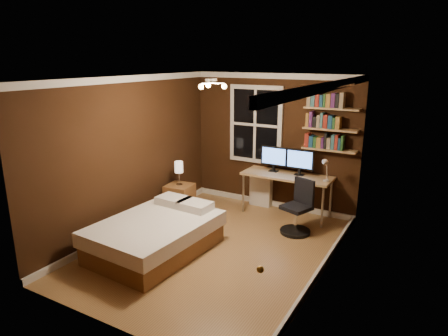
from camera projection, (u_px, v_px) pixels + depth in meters
The scene contains 24 objects.
floor at pixel (216, 248), 5.99m from camera, with size 4.20×4.20×0.00m, color brown.
wall_back at pixel (273, 142), 7.42m from camera, with size 3.20×0.04×2.50m, color black.
wall_left at pixel (130, 155), 6.42m from camera, with size 0.04×4.20×2.50m, color black.
wall_right at pixel (327, 185), 4.90m from camera, with size 0.04×4.20×2.50m, color black.
ceiling at pixel (215, 78), 5.33m from camera, with size 3.20×4.20×0.02m, color white.
window at pixel (256, 125), 7.48m from camera, with size 1.06×0.06×1.46m, color silver.
door at pixel (278, 254), 3.66m from camera, with size 0.03×0.82×2.05m, color black, non-canonical shape.
door_knob at pixel (260, 270), 3.44m from camera, with size 0.06×0.06×0.06m, color #B98A33.
ceiling_fixture at pixel (211, 86), 5.27m from camera, with size 0.44×0.44×0.18m, color beige, non-canonical shape.
bookshelf_lower at pixel (329, 150), 6.80m from camera, with size 0.92×0.22×0.03m, color tan.
books_row_lower at pixel (330, 142), 6.77m from camera, with size 0.66×0.16×0.23m, color maroon, non-canonical shape.
bookshelf_middle at pixel (331, 129), 6.71m from camera, with size 0.92×0.22×0.03m, color tan.
books_row_middle at pixel (331, 122), 6.68m from camera, with size 0.54×0.16×0.23m, color navy, non-canonical shape.
bookshelf_upper at pixel (332, 108), 6.62m from camera, with size 0.92×0.22×0.03m, color tan.
books_row_upper at pixel (333, 100), 6.58m from camera, with size 0.54×0.16×0.23m, color #225023, non-canonical shape.
bed at pixel (156, 235), 5.82m from camera, with size 1.41×1.89×0.62m.
nightstand at pixel (180, 199), 7.24m from camera, with size 0.44×0.44×0.56m, color brown.
bedside_lamp at pixel (179, 173), 7.11m from camera, with size 0.15×0.15×0.43m, color #F1E2C9, non-canonical shape.
radiator at pixel (261, 190), 7.66m from camera, with size 0.42×0.15×0.63m, color silver.
desk at pixel (287, 178), 7.10m from camera, with size 1.59×0.60×0.76m.
monitor_left at pixel (274, 159), 7.23m from camera, with size 0.50×0.12×0.46m, color black, non-canonical shape.
monitor_right at pixel (300, 162), 7.00m from camera, with size 0.50×0.12×0.46m, color black, non-canonical shape.
desk_lamp at pixel (326, 170), 6.58m from camera, with size 0.14×0.32×0.44m, color silver, non-canonical shape.
office_chair at pixel (298, 214), 6.46m from camera, with size 0.51×0.51×0.89m.
Camera 1 is at (2.80, -4.68, 2.76)m, focal length 32.00 mm.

